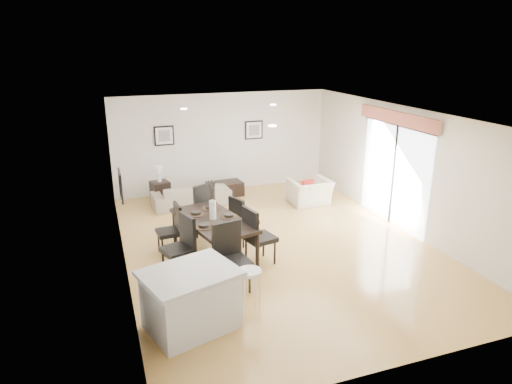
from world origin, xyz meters
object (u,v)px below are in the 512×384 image
object	(u,v)px
armchair	(309,192)
dining_chair_head	(230,253)
bar_stool	(250,277)
dining_table	(213,223)
dining_chair_foot	(201,206)
dining_chair_wnear	(182,242)
dining_chair_wfar	(173,226)
dining_chair_efar	(241,218)
sofa	(191,195)
coffee_table	(225,189)
side_table	(160,192)
dining_chair_enear	(256,233)
kitchen_island	(191,299)

from	to	relation	value
armchair	dining_chair_head	xyz separation A→B (m)	(-3.12, -3.41, 0.32)
dining_chair_head	bar_stool	size ratio (longest dim) A/B	1.50
dining_table	dining_chair_foot	world-z (taller)	dining_chair_foot
dining_table	dining_chair_wnear	distance (m)	0.83
dining_chair_wfar	dining_chair_efar	world-z (taller)	dining_chair_efar
dining_chair_wnear	dining_chair_wfar	bearing A→B (deg)	162.82
dining_chair_wnear	dining_chair_efar	bearing A→B (deg)	105.86
dining_chair_efar	armchair	bearing A→B (deg)	-75.86
sofa	dining_chair_wfar	xyz separation A→B (m)	(-0.89, -2.59, 0.28)
sofa	dining_chair_wnear	bearing A→B (deg)	73.57
coffee_table	side_table	bearing A→B (deg)	176.69
dining_chair_enear	side_table	size ratio (longest dim) A/B	1.93
dining_chair_head	bar_stool	bearing A→B (deg)	-96.65
side_table	kitchen_island	bearing A→B (deg)	-93.67
sofa	kitchen_island	bearing A→B (deg)	75.90
side_table	kitchen_island	distance (m)	5.67
kitchen_island	side_table	bearing A→B (deg)	69.39
coffee_table	armchair	bearing A→B (deg)	-40.75
dining_table	dining_chair_efar	world-z (taller)	dining_chair_efar
dining_chair_foot	coffee_table	size ratio (longest dim) A/B	1.25
sofa	coffee_table	distance (m)	1.15
kitchen_island	dining_chair_enear	bearing A→B (deg)	28.65
armchair	dining_table	distance (m)	3.84
dining_chair_wnear	dining_chair_enear	bearing A→B (deg)	70.41
sofa	dining_chair_wnear	xyz separation A→B (m)	(-0.89, -3.54, 0.34)
dining_chair_wnear	bar_stool	distance (m)	1.79
side_table	kitchen_island	size ratio (longest dim) A/B	0.38
dining_chair_foot	side_table	size ratio (longest dim) A/B	2.01
dining_table	dining_chair_wnear	bearing A→B (deg)	-159.07
dining_chair_foot	coffee_table	xyz separation A→B (m)	(1.19, 2.39, -0.46)
dining_chair_foot	coffee_table	bearing A→B (deg)	-139.99
armchair	dining_chair_efar	size ratio (longest dim) A/B	0.98
bar_stool	side_table	bearing A→B (deg)	95.41
dining_chair_head	coffee_table	world-z (taller)	dining_chair_head
dining_chair_head	dining_chair_efar	bearing A→B (deg)	57.37
dining_chair_efar	side_table	xyz separation A→B (m)	(-1.21, 3.11, -0.28)
dining_chair_efar	bar_stool	bearing A→B (deg)	143.17
dining_chair_head	dining_chair_foot	distance (m)	2.40
dining_chair_foot	bar_stool	xyz separation A→B (m)	(-0.02, -3.30, 0.01)
dining_chair_foot	dining_chair_enear	bearing A→B (deg)	87.08
dining_table	side_table	size ratio (longest dim) A/B	3.64
armchair	kitchen_island	world-z (taller)	kitchen_island
dining_chair_head	side_table	bearing A→B (deg)	86.66
sofa	dining_chair_wfar	distance (m)	2.76
coffee_table	bar_stool	size ratio (longest dim) A/B	1.21
armchair	dining_chair_foot	xyz separation A→B (m)	(-3.06, -1.01, 0.33)
bar_stool	kitchen_island	bearing A→B (deg)	-180.00
dining_chair_efar	kitchen_island	bearing A→B (deg)	126.30
dining_table	kitchen_island	size ratio (longest dim) A/B	1.38
dining_chair_enear	side_table	distance (m)	4.25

